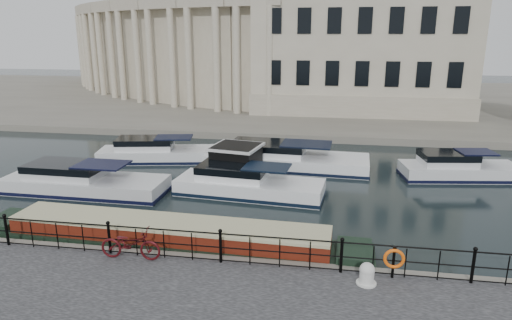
{
  "coord_description": "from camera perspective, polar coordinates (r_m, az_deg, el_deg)",
  "views": [
    {
      "loc": [
        3.47,
        -15.82,
        8.07
      ],
      "look_at": [
        0.5,
        2.0,
        3.0
      ],
      "focal_mm": 32.0,
      "sensor_mm": 36.0,
      "label": 1
    }
  ],
  "objects": [
    {
      "name": "civic_building",
      "position": [
        50.73,
        4.56,
        14.46
      ],
      "size": [
        53.55,
        31.84,
        16.85
      ],
      "color": "#ADA38C",
      "rests_on": "far_bank"
    },
    {
      "name": "life_ring_post",
      "position": [
        15.21,
        16.87,
        -11.77
      ],
      "size": [
        0.67,
        0.19,
        1.09
      ],
      "color": "black",
      "rests_on": "near_quay"
    },
    {
      "name": "railing",
      "position": [
        15.59,
        -4.46,
        -10.5
      ],
      "size": [
        24.14,
        0.14,
        1.22
      ],
      "color": "black",
      "rests_on": "near_quay"
    },
    {
      "name": "harbour_hut",
      "position": [
        25.19,
        -2.47,
        -0.75
      ],
      "size": [
        3.89,
        3.43,
        2.23
      ],
      "rotation": [
        0.0,
        0.0,
        -0.18
      ],
      "color": "#6B665B",
      "rests_on": "ground_plane"
    },
    {
      "name": "mooring_bollard",
      "position": [
        14.88,
        13.69,
        -13.67
      ],
      "size": [
        0.63,
        0.63,
        0.71
      ],
      "color": "silver",
      "rests_on": "near_quay"
    },
    {
      "name": "cabin_cruisers",
      "position": [
        26.39,
        -2.17,
        -1.3
      ],
      "size": [
        27.64,
        9.75,
        1.99
      ],
      "color": "silver",
      "rests_on": "ground_plane"
    },
    {
      "name": "bicycle",
      "position": [
        16.39,
        -15.42,
        -10.07
      ],
      "size": [
        2.13,
        0.79,
        1.11
      ],
      "primitive_type": "imported",
      "rotation": [
        0.0,
        0.0,
        1.6
      ],
      "color": "#440C0F",
      "rests_on": "near_quay"
    },
    {
      "name": "ground_plane",
      "position": [
        18.09,
        -2.65,
        -10.83
      ],
      "size": [
        160.0,
        160.0,
        0.0
      ],
      "primitive_type": "plane",
      "color": "black",
      "rests_on": "ground"
    },
    {
      "name": "narrowboat",
      "position": [
        17.99,
        -10.93,
        -9.98
      ],
      "size": [
        15.41,
        2.63,
        1.56
      ],
      "rotation": [
        0.0,
        0.0,
        -0.04
      ],
      "color": "black",
      "rests_on": "ground_plane"
    },
    {
      "name": "far_bank",
      "position": [
        55.47,
        5.84,
        7.51
      ],
      "size": [
        120.0,
        42.0,
        0.55
      ],
      "primitive_type": "cube",
      "color": "#6B665B",
      "rests_on": "ground_plane"
    }
  ]
}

